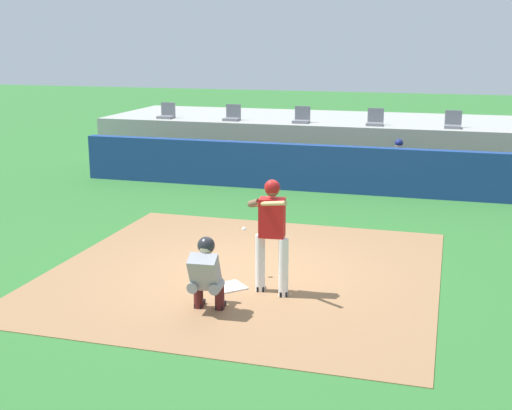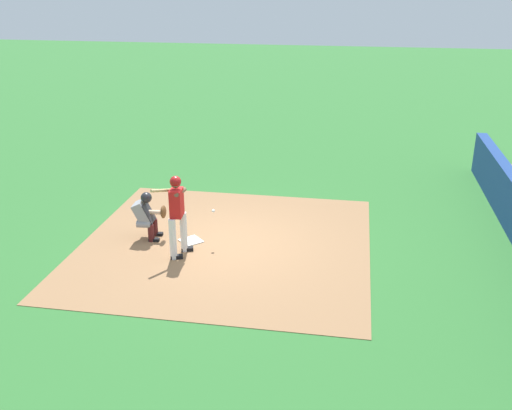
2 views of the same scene
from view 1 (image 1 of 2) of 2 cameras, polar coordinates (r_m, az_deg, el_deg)
name	(u,v)px [view 1 (image 1 of 2)]	position (r m, az deg, el deg)	size (l,w,h in m)	color
ground_plane	(245,272)	(11.55, -0.96, -5.62)	(80.00, 80.00, 0.00)	#2D6B2D
dirt_infield	(245,271)	(11.55, -0.96, -5.60)	(6.40, 6.40, 0.01)	#936B47
home_plate	(230,287)	(10.83, -2.21, -6.86)	(0.44, 0.44, 0.02)	white
batter_at_plate	(271,229)	(10.27, 1.29, -2.06)	(0.74, 0.71, 1.80)	silver
catcher_crouched	(206,272)	(9.76, -4.19, -5.59)	(0.50, 1.93, 1.13)	gray
dugout_wall	(318,168)	(17.51, 5.26, 3.09)	(13.00, 0.30, 1.20)	navy
dugout_bench	(325,175)	(18.55, 5.82, 2.50)	(11.80, 0.44, 0.45)	olive
dugout_player_0	(398,163)	(18.08, 11.80, 3.43)	(0.49, 0.70, 1.30)	#939399
stands_platform	(345,140)	(21.78, 7.47, 5.41)	(15.00, 4.40, 1.40)	#9E9E99
stadium_seat_0	(167,114)	(21.71, -7.49, 7.60)	(0.46, 0.46, 0.48)	slate
stadium_seat_1	(232,116)	(20.94, -2.00, 7.48)	(0.46, 0.46, 0.48)	slate
stadium_seat_2	(302,118)	(20.38, 3.85, 7.29)	(0.46, 0.46, 0.48)	slate
stadium_seat_3	(375,121)	(20.04, 9.96, 7.00)	(0.46, 0.46, 0.48)	slate
stadium_seat_4	(453,123)	(19.92, 16.20, 6.62)	(0.46, 0.46, 0.48)	slate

